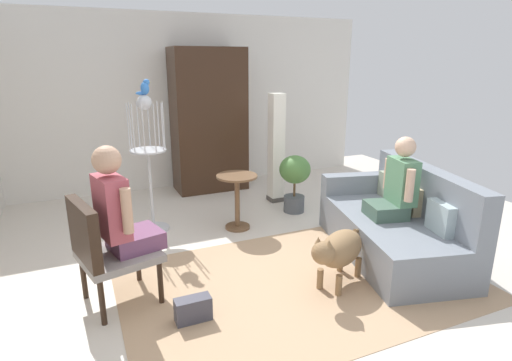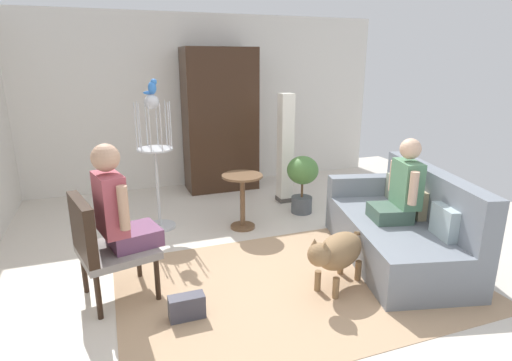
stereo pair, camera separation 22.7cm
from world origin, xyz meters
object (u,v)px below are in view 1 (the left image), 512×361
object	(u,v)px
person_on_couch	(397,185)
handbag	(193,309)
column_lamp	(276,149)
armchair	(103,247)
dog	(339,250)
potted_plant	(295,177)
person_on_armchair	(119,210)
couch	(396,224)
bird_cage_stand	(149,163)
round_end_table	(237,195)
parrot	(145,87)
armoire_cabinet	(209,121)

from	to	relation	value
person_on_couch	handbag	distance (m)	2.27
column_lamp	handbag	world-z (taller)	column_lamp
armchair	dog	size ratio (longest dim) A/B	1.14
armchair	handbag	xyz separation A→B (m)	(0.57, -0.48, -0.42)
potted_plant	handbag	xyz separation A→B (m)	(-1.85, -1.78, -0.38)
potted_plant	column_lamp	xyz separation A→B (m)	(-0.02, 0.50, 0.27)
person_on_couch	person_on_armchair	size ratio (longest dim) A/B	0.92
couch	potted_plant	distance (m)	1.53
armchair	bird_cage_stand	bearing A→B (deg)	66.55
round_end_table	parrot	bearing A→B (deg)	159.06
bird_cage_stand	column_lamp	distance (m)	1.82
person_on_armchair	round_end_table	distance (m)	1.78
dog	handbag	bearing A→B (deg)	-179.79
person_on_couch	dog	xyz separation A→B (m)	(-0.85, -0.28, -0.40)
round_end_table	dog	bearing A→B (deg)	-77.44
parrot	person_on_armchair	bearing A→B (deg)	-109.42
person_on_armchair	parrot	size ratio (longest dim) A/B	5.13
column_lamp	round_end_table	bearing A→B (deg)	-140.03
parrot	column_lamp	world-z (taller)	parrot
armchair	potted_plant	bearing A→B (deg)	28.29
couch	round_end_table	size ratio (longest dim) A/B	2.97
couch	dog	world-z (taller)	couch
couch	round_end_table	distance (m)	1.77
person_on_armchair	bird_cage_stand	distance (m)	1.47
round_end_table	parrot	xyz separation A→B (m)	(-0.90, 0.35, 1.22)
potted_plant	person_on_armchair	bearing A→B (deg)	-150.91
armchair	person_on_couch	xyz separation A→B (m)	(2.73, -0.19, 0.22)
armoire_cabinet	handbag	xyz separation A→B (m)	(-1.16, -3.21, -0.95)
column_lamp	bird_cage_stand	bearing A→B (deg)	-168.05
person_on_couch	armoire_cabinet	world-z (taller)	armoire_cabinet
person_on_armchair	bird_cage_stand	size ratio (longest dim) A/B	0.56
round_end_table	parrot	distance (m)	1.56
round_end_table	parrot	world-z (taller)	parrot
parrot	column_lamp	xyz separation A→B (m)	(1.76, 0.38, -0.89)
column_lamp	armoire_cabinet	xyz separation A→B (m)	(-0.66, 0.93, 0.31)
armchair	potted_plant	world-z (taller)	armchair
parrot	person_on_couch	bearing A→B (deg)	-37.73
armoire_cabinet	bird_cage_stand	bearing A→B (deg)	-130.60
round_end_table	dog	size ratio (longest dim) A/B	0.82
armchair	person_on_couch	bearing A→B (deg)	-4.08
person_on_armchair	handbag	world-z (taller)	person_on_armchair
round_end_table	handbag	bearing A→B (deg)	-121.78
armchair	person_on_armchair	size ratio (longest dim) A/B	1.04
person_on_couch	person_on_armchair	bearing A→B (deg)	174.87
couch	dog	bearing A→B (deg)	-161.50
person_on_armchair	column_lamp	size ratio (longest dim) A/B	0.58
couch	round_end_table	xyz separation A→B (m)	(-1.24, 1.25, 0.10)
dog	parrot	size ratio (longest dim) A/B	4.67
round_end_table	dog	world-z (taller)	round_end_table
parrot	armoire_cabinet	size ratio (longest dim) A/B	0.08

